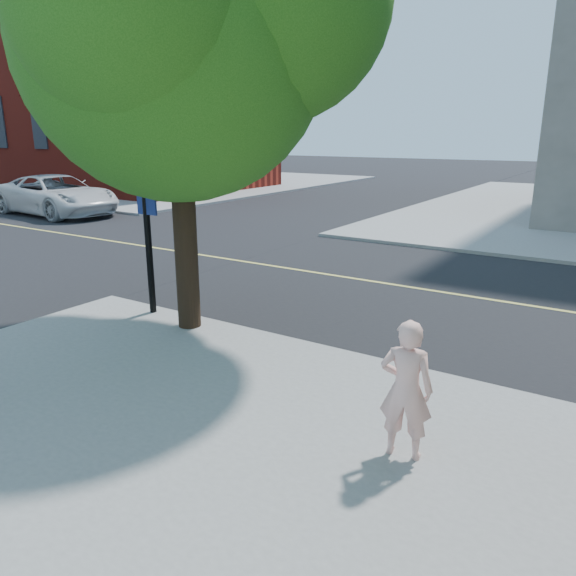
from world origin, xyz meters
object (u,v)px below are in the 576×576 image
Objects in this scene: street_tree at (180,4)px; signal_pole at (64,121)px; man_on_phone at (406,389)px; car_a at (57,195)px.

signal_pole is at bearing 176.89° from street_tree.
signal_pole is (-3.44, 0.19, -1.69)m from street_tree.
car_a is (-19.86, 9.69, -0.02)m from man_on_phone.
man_on_phone is 6.74m from street_tree.
car_a is (-11.77, 7.67, -2.85)m from signal_pole.
signal_pole is 14.33m from car_a.
man_on_phone is 0.35× the size of signal_pole.
street_tree reaches higher than car_a.
street_tree is 3.84m from signal_pole.
man_on_phone is 8.80m from signal_pole.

